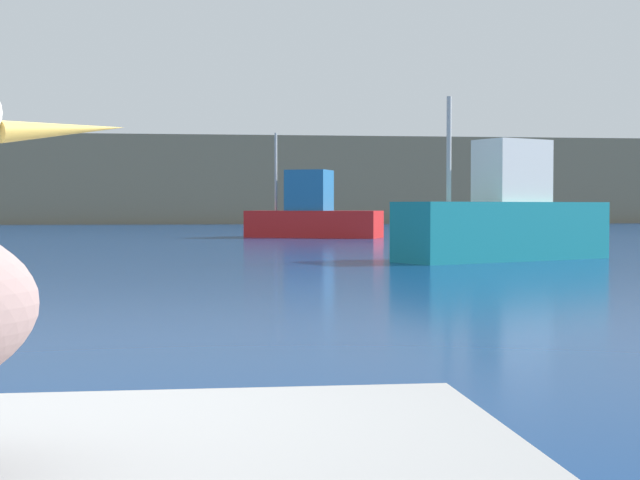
% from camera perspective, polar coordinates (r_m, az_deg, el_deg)
% --- Properties ---
extents(hillside_backdrop, '(140.00, 17.39, 6.93)m').
position_cam_1_polar(hillside_backdrop, '(82.46, -7.47, 3.46)').
color(hillside_backdrop, '#7F755B').
rests_on(hillside_backdrop, ground).
extents(fishing_boat_teal, '(6.12, 3.96, 4.05)m').
position_cam_1_polar(fishing_boat_teal, '(24.65, 11.05, 1.19)').
color(fishing_boat_teal, teal).
rests_on(fishing_boat_teal, ground).
extents(fishing_boat_red, '(6.16, 4.14, 4.66)m').
position_cam_1_polar(fishing_boat_red, '(41.92, -0.47, 1.55)').
color(fishing_boat_red, red).
rests_on(fishing_boat_red, ground).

